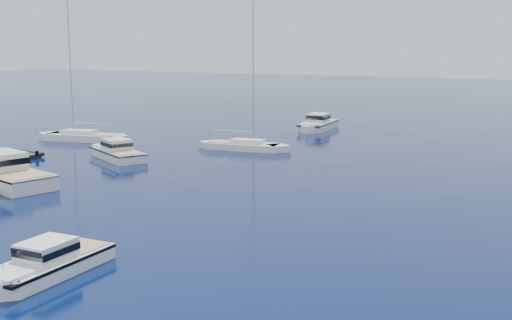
# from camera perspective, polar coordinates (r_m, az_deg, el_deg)

# --- Properties ---
(motor_cruiser_near) EXTENTS (2.72, 8.01, 2.08)m
(motor_cruiser_near) POSITION_cam_1_polar(r_m,az_deg,el_deg) (32.02, -17.71, -9.52)
(motor_cruiser_near) COLOR white
(motor_cruiser_near) RESTS_ON ground
(motor_cruiser_centre) EXTENTS (12.60, 6.52, 3.17)m
(motor_cruiser_centre) POSITION_cam_1_polar(r_m,az_deg,el_deg) (53.86, -21.19, -1.91)
(motor_cruiser_centre) COLOR silver
(motor_cruiser_centre) RESTS_ON ground
(motor_cruiser_far_l) EXTENTS (9.23, 6.64, 2.36)m
(motor_cruiser_far_l) POSITION_cam_1_polar(r_m,az_deg,el_deg) (62.75, -11.96, 0.14)
(motor_cruiser_far_l) COLOR silver
(motor_cruiser_far_l) RESTS_ON ground
(motor_cruiser_horizon) EXTENTS (3.87, 9.99, 2.56)m
(motor_cruiser_horizon) POSITION_cam_1_polar(r_m,az_deg,el_deg) (82.70, 5.33, 2.63)
(motor_cruiser_horizon) COLOR silver
(motor_cruiser_horizon) RESTS_ON ground
(sailboat_centre) EXTENTS (10.56, 4.17, 15.11)m
(sailboat_centre) POSITION_cam_1_polar(r_m,az_deg,el_deg) (66.45, -1.07, 0.89)
(sailboat_centre) COLOR silver
(sailboat_centre) RESTS_ON ground
(sailboat_far_l) EXTENTS (11.92, 5.65, 16.95)m
(sailboat_far_l) POSITION_cam_1_polar(r_m,az_deg,el_deg) (75.26, -14.69, 1.63)
(sailboat_far_l) COLOR silver
(sailboat_far_l) RESTS_ON ground
(tender_grey_far) EXTENTS (4.55, 2.79, 0.95)m
(tender_grey_far) POSITION_cam_1_polar(r_m,az_deg,el_deg) (66.13, -19.48, 0.28)
(tender_grey_far) COLOR black
(tender_grey_far) RESTS_ON ground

